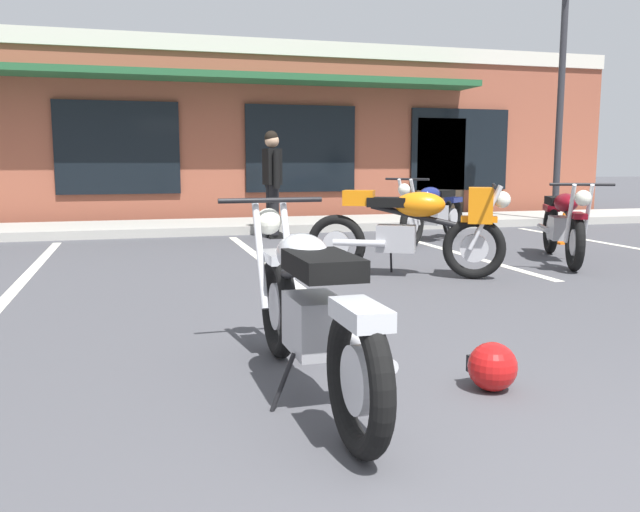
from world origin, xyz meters
name	(u,v)px	position (x,y,z in m)	size (l,w,h in m)	color
ground_plane	(345,323)	(0.00, 3.40, 0.00)	(80.00, 80.00, 0.00)	#47474C
sidewalk_kerb	(223,226)	(0.00, 10.45, 0.07)	(22.00, 1.80, 0.14)	#A8A59E
brick_storefront_building	(199,137)	(0.00, 14.45, 1.77)	(17.38, 6.46, 3.54)	brown
painted_stall_lines	(260,258)	(0.00, 6.85, 0.00)	(10.57, 4.80, 0.01)	silver
motorcycle_foreground_classic	(309,307)	(-0.65, 2.00, 0.46)	(0.66, 2.11, 0.98)	black
motorcycle_red_sportbike	(433,211)	(2.81, 7.83, 0.46)	(1.74, 1.55, 0.98)	black
motorcycle_silver_naked	(563,224)	(3.45, 5.60, 0.46)	(1.16, 1.97, 0.98)	black
motorcycle_blue_standard	(415,227)	(1.32, 5.12, 0.53)	(1.92, 1.26, 0.98)	black
person_by_back_row	(272,178)	(0.60, 8.99, 0.95)	(0.29, 0.61, 1.68)	black
helmet_on_pavement	(492,367)	(0.29, 1.80, 0.13)	(0.26, 0.26, 0.26)	#B71414
traffic_cone	(564,226)	(4.63, 7.19, 0.26)	(0.34, 0.34, 0.53)	orange
parking_lot_lamp_post	(567,38)	(5.99, 9.24, 3.36)	(0.24, 0.76, 5.23)	#2D2D33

